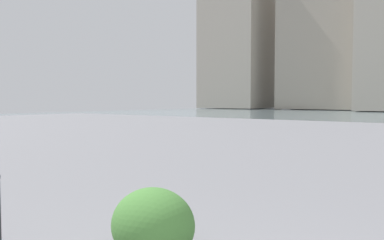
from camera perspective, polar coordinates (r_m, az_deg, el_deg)
building_annex at (r=73.53m, az=20.67°, el=14.39°), size 16.64×12.48×32.58m
building_highrise at (r=79.87m, az=7.40°, el=12.91°), size 12.20×14.19×32.72m
shrub_wide at (r=3.56m, az=-5.92°, el=-15.50°), size 0.79×0.71×0.67m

